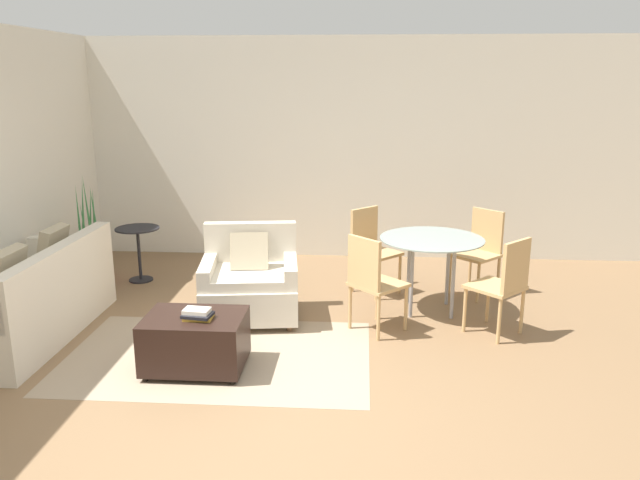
{
  "coord_description": "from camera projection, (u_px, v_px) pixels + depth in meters",
  "views": [
    {
      "loc": [
        0.76,
        -3.95,
        2.24
      ],
      "look_at": [
        0.36,
        1.78,
        0.75
      ],
      "focal_mm": 35.0,
      "sensor_mm": 36.0,
      "label": 1
    }
  ],
  "objects": [
    {
      "name": "potted_plant",
      "position": [
        92.0,
        261.0,
        7.02
      ],
      "size": [
        0.41,
        0.41,
        1.24
      ],
      "color": "maroon",
      "rests_on": "ground_plane"
    },
    {
      "name": "dining_chair_near_left",
      "position": [
        372.0,
        278.0,
        5.56
      ],
      "size": [
        0.59,
        0.59,
        0.9
      ],
      "color": "tan",
      "rests_on": "ground_plane"
    },
    {
      "name": "ottoman",
      "position": [
        195.0,
        340.0,
        4.91
      ],
      "size": [
        0.77,
        0.57,
        0.44
      ],
      "color": "black",
      "rests_on": "ground_plane"
    },
    {
      "name": "dining_chair_near_right",
      "position": [
        504.0,
        281.0,
        5.48
      ],
      "size": [
        0.59,
        0.59,
        0.9
      ],
      "color": "tan",
      "rests_on": "ground_plane"
    },
    {
      "name": "ground_plane",
      "position": [
        253.0,
        404.0,
        4.43
      ],
      "size": [
        20.0,
        20.0,
        0.0
      ],
      "primitive_type": "plane",
      "color": "brown"
    },
    {
      "name": "dining_chair_far_left",
      "position": [
        371.0,
        244.0,
        6.68
      ],
      "size": [
        0.59,
        0.59,
        0.9
      ],
      "color": "tan",
      "rests_on": "ground_plane"
    },
    {
      "name": "dining_chair_far_right",
      "position": [
        481.0,
        246.0,
        6.61
      ],
      "size": [
        0.59,
        0.59,
        0.9
      ],
      "color": "tan",
      "rests_on": "ground_plane"
    },
    {
      "name": "book_stack",
      "position": [
        198.0,
        314.0,
        4.8
      ],
      "size": [
        0.24,
        0.19,
        0.08
      ],
      "color": "gold",
      "rests_on": "ottoman"
    },
    {
      "name": "couch",
      "position": [
        30.0,
        304.0,
        5.53
      ],
      "size": [
        0.87,
        1.92,
        0.91
      ],
      "color": "beige",
      "rests_on": "ground_plane"
    },
    {
      "name": "dining_table",
      "position": [
        432.0,
        248.0,
        6.05
      ],
      "size": [
        1.01,
        1.01,
        0.74
      ],
      "color": "#8C9E99",
      "rests_on": "ground_plane"
    },
    {
      "name": "tv_remote_secondary",
      "position": [
        202.0,
        314.0,
        4.89
      ],
      "size": [
        0.11,
        0.16,
        0.01
      ],
      "color": "black",
      "rests_on": "ottoman"
    },
    {
      "name": "wall_back",
      "position": [
        304.0,
        149.0,
        7.86
      ],
      "size": [
        12.0,
        0.06,
        2.75
      ],
      "color": "silver",
      "rests_on": "ground_plane"
    },
    {
      "name": "side_table",
      "position": [
        138.0,
        243.0,
        7.02
      ],
      "size": [
        0.49,
        0.49,
        0.62
      ],
      "color": "black",
      "rests_on": "ground_plane"
    },
    {
      "name": "tv_remote_primary",
      "position": [
        199.0,
        313.0,
        4.91
      ],
      "size": [
        0.09,
        0.17,
        0.01
      ],
      "color": "#333338",
      "rests_on": "ottoman"
    },
    {
      "name": "area_rug",
      "position": [
        219.0,
        356.0,
        5.19
      ],
      "size": [
        2.51,
        1.6,
        0.01
      ],
      "color": "gray",
      "rests_on": "ground_plane"
    },
    {
      "name": "armchair",
      "position": [
        250.0,
        283.0,
        5.96
      ],
      "size": [
        0.99,
        0.91,
        0.87
      ],
      "color": "beige",
      "rests_on": "ground_plane"
    }
  ]
}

